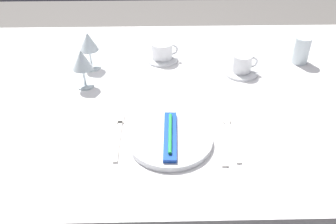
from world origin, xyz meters
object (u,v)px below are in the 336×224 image
coffee_cup_right (242,63)px  drink_tumbler (301,50)px  coffee_cup_left (162,50)px  dinner_plate (169,140)px  wine_glass_centre (89,44)px  spoon_soup (230,132)px  fork_outer (119,135)px  wine_glass_left (82,61)px  toothbrush_package (169,135)px  dinner_knife (221,140)px

coffee_cup_right → drink_tumbler: size_ratio=0.91×
coffee_cup_left → drink_tumbler: drink_tumbler is taller
dinner_plate → wine_glass_centre: (-0.28, 0.44, 0.09)m
spoon_soup → drink_tumbler: bearing=51.8°
fork_outer → wine_glass_centre: 0.44m
fork_outer → drink_tumbler: (0.67, 0.43, 0.05)m
spoon_soup → wine_glass_left: bearing=150.1°
toothbrush_package → wine_glass_left: bearing=133.0°
wine_glass_centre → dinner_plate: bearing=-57.2°
dinner_plate → wine_glass_centre: wine_glass_centre is taller
toothbrush_package → spoon_soup: bearing=11.6°
toothbrush_package → coffee_cup_left: (-0.01, 0.50, 0.02)m
dinner_knife → wine_glass_centre: 0.62m
dinner_knife → drink_tumbler: 0.60m
dinner_plate → drink_tumbler: size_ratio=2.32×
coffee_cup_right → wine_glass_left: (-0.57, -0.08, 0.06)m
fork_outer → coffee_cup_left: size_ratio=2.01×
dinner_plate → toothbrush_package: size_ratio=1.15×
fork_outer → dinner_knife: (0.30, -0.03, 0.00)m
fork_outer → coffee_cup_left: (0.13, 0.46, 0.04)m
drink_tumbler → fork_outer: bearing=-147.0°
coffee_cup_left → coffee_cup_right: bearing=-20.6°
fork_outer → coffee_cup_right: 0.56m
dinner_knife → wine_glass_left: wine_glass_left is taller
wine_glass_centre → drink_tumbler: size_ratio=1.38×
fork_outer → spoon_soup: bearing=0.7°
dinner_knife → spoon_soup: (0.03, 0.03, 0.00)m
dinner_knife → toothbrush_package: bearing=-177.8°
coffee_cup_left → fork_outer: bearing=-106.2°
spoon_soup → wine_glass_centre: (-0.47, 0.40, 0.10)m
coffee_cup_left → drink_tumbler: size_ratio=1.00×
dinner_knife → coffee_cup_right: size_ratio=2.44×
dinner_knife → spoon_soup: bearing=44.0°
dinner_knife → dinner_plate: bearing=-177.8°
drink_tumbler → spoon_soup: bearing=-128.2°
fork_outer → wine_glass_left: wine_glass_left is taller
wine_glass_centre → coffee_cup_left: bearing=11.6°
dinner_plate → coffee_cup_right: bearing=54.1°
coffee_cup_right → dinner_plate: bearing=-125.9°
coffee_cup_right → drink_tumbler: bearing=18.6°
fork_outer → wine_glass_left: (-0.14, 0.27, 0.10)m
toothbrush_package → fork_outer: bearing=167.3°
coffee_cup_right → spoon_soup: bearing=-105.5°
coffee_cup_right → fork_outer: bearing=-140.4°
wine_glass_left → fork_outer: bearing=-63.0°
spoon_soup → wine_glass_left: (-0.47, 0.27, 0.10)m
toothbrush_package → drink_tumbler: bearing=41.9°
toothbrush_package → drink_tumbler: size_ratio=2.01×
dinner_knife → drink_tumbler: (0.37, 0.46, 0.05)m
toothbrush_package → wine_glass_centre: wine_glass_centre is taller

